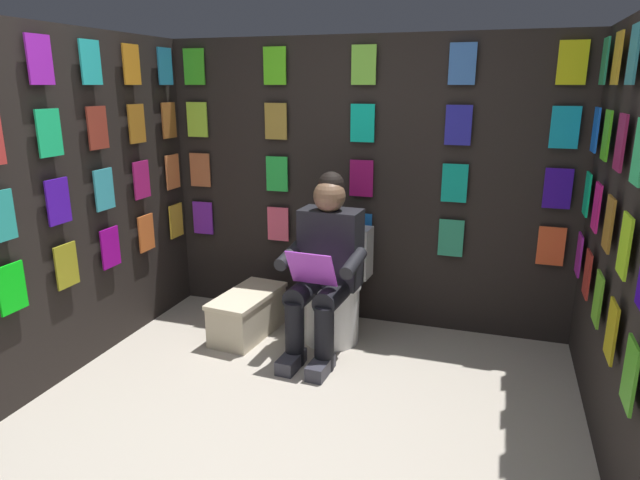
{
  "coord_description": "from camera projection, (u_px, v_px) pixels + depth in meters",
  "views": [
    {
      "loc": [
        -0.93,
        1.91,
        1.73
      ],
      "look_at": [
        0.04,
        -1.07,
        0.85
      ],
      "focal_mm": 31.07,
      "sensor_mm": 36.0,
      "label": 1
    }
  ],
  "objects": [
    {
      "name": "display_wall_back",
      "position": [
        364.0,
        184.0,
        4.03
      ],
      "size": [
        3.07,
        0.14,
        2.06
      ],
      "color": "black",
      "rests_on": "ground"
    },
    {
      "name": "display_wall_left",
      "position": [
        626.0,
        235.0,
        2.64
      ],
      "size": [
        0.14,
        1.94,
        2.06
      ],
      "color": "black",
      "rests_on": "ground"
    },
    {
      "name": "display_wall_right",
      "position": [
        94.0,
        196.0,
        3.55
      ],
      "size": [
        0.14,
        1.94,
        2.06
      ],
      "color": "black",
      "rests_on": "ground"
    },
    {
      "name": "toilet",
      "position": [
        336.0,
        292.0,
        3.87
      ],
      "size": [
        0.41,
        0.56,
        0.77
      ],
      "rotation": [
        0.0,
        0.0,
        -0.06
      ],
      "color": "white",
      "rests_on": "ground"
    },
    {
      "name": "person_reading",
      "position": [
        324.0,
        265.0,
        3.59
      ],
      "size": [
        0.54,
        0.7,
        1.19
      ],
      "rotation": [
        0.0,
        0.0,
        -0.06
      ],
      "color": "black",
      "rests_on": "ground"
    },
    {
      "name": "comic_longbox_near",
      "position": [
        248.0,
        314.0,
        3.94
      ],
      "size": [
        0.37,
        0.67,
        0.31
      ],
      "rotation": [
        0.0,
        0.0,
        -0.1
      ],
      "color": "beige",
      "rests_on": "ground"
    }
  ]
}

